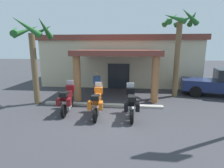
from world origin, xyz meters
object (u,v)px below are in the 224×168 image
at_px(motorcycle_maroon, 67,100).
at_px(palm_tree_near_portico, 179,35).
at_px(motorcycle_orange, 97,103).
at_px(motorcycle_black, 131,104).
at_px(palm_tree_roadside, 32,43).
at_px(pedestrian, 97,82).
at_px(motel_building, 120,59).
at_px(pickup_truck_navy, 223,83).

bearing_deg(motorcycle_maroon, palm_tree_near_portico, -65.03).
height_order(motorcycle_maroon, motorcycle_orange, same).
bearing_deg(motorcycle_maroon, motorcycle_black, -102.00).
distance_m(palm_tree_roadside, palm_tree_near_portico, 9.34).
distance_m(pedestrian, palm_tree_near_portico, 6.46).
bearing_deg(motel_building, pickup_truck_navy, -32.70).
distance_m(pickup_truck_navy, palm_tree_roadside, 12.95).
bearing_deg(pickup_truck_navy, motel_building, 160.37).
relative_size(motel_building, motorcycle_maroon, 6.46).
height_order(motel_building, pickup_truck_navy, motel_building).
distance_m(pedestrian, pickup_truck_navy, 8.95).
bearing_deg(pedestrian, motorcycle_maroon, -29.93).
distance_m(motorcycle_orange, pedestrian, 3.90).
bearing_deg(motel_building, motorcycle_orange, -94.54).
height_order(motel_building, palm_tree_roadside, palm_tree_roadside).
distance_m(motorcycle_orange, motorcycle_black, 1.71).
height_order(motorcycle_orange, pickup_truck_navy, pickup_truck_navy).
bearing_deg(motel_building, motorcycle_black, -84.03).
bearing_deg(pedestrian, motorcycle_black, 18.73).
bearing_deg(motorcycle_maroon, motorcycle_orange, -108.67).
height_order(motorcycle_maroon, motorcycle_black, same).
bearing_deg(palm_tree_roadside, motorcycle_maroon, -26.62).
relative_size(motorcycle_orange, pedestrian, 1.30).
bearing_deg(motorcycle_black, motorcycle_maroon, 80.46).
bearing_deg(motorcycle_orange, motorcycle_black, -93.18).
bearing_deg(motel_building, pedestrian, -104.58).
bearing_deg(motorcycle_orange, palm_tree_roadside, 64.64).
bearing_deg(palm_tree_roadside, motorcycle_orange, -21.02).
distance_m(motel_building, pedestrian, 5.81).
bearing_deg(motorcycle_maroon, motel_building, -20.27).
relative_size(motorcycle_maroon, palm_tree_near_portico, 0.37).
bearing_deg(palm_tree_near_portico, pickup_truck_navy, 6.46).
relative_size(motorcycle_maroon, motorcycle_orange, 1.00).
bearing_deg(motorcycle_maroon, palm_tree_roadside, 57.04).
xyz_separation_m(motorcycle_black, palm_tree_near_portico, (3.06, 4.28, 3.54)).
relative_size(motel_building, palm_tree_roadside, 2.77).
xyz_separation_m(motorcycle_orange, palm_tree_roadside, (-4.14, 1.59, 3.01)).
distance_m(motorcycle_maroon, palm_tree_roadside, 4.05).
height_order(motorcycle_black, palm_tree_near_portico, palm_tree_near_portico).
bearing_deg(palm_tree_near_portico, motel_building, 130.46).
relative_size(pickup_truck_navy, palm_tree_near_portico, 0.92).
distance_m(motorcycle_maroon, motorcycle_orange, 1.75).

